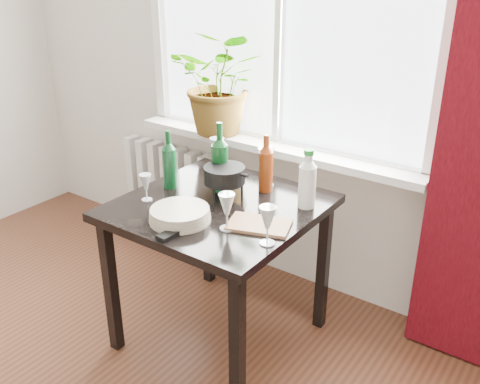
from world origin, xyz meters
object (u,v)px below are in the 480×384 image
Objects in this scene: bottle_amber at (266,162)px; wineglass_back_left at (217,154)px; table at (219,222)px; plate_stack at (180,215)px; wineglass_front_right at (227,211)px; wineglass_front_left at (146,187)px; wine_bottle_right at (220,157)px; wineglass_back_center at (266,167)px; cleaning_bottle at (307,179)px; radiator at (175,187)px; fondue_pot at (225,182)px; tv_remote at (176,231)px; wineglass_far_right at (268,225)px; wine_bottle_left at (169,159)px; cutting_board at (259,225)px; potted_plant at (222,83)px.

wineglass_back_left is (-0.34, 0.07, -0.05)m from bottle_amber.
table is 3.23× the size of plate_stack.
wineglass_front_right reaches higher than wineglass_front_left.
wineglass_front_right is 0.47m from wineglass_front_left.
wineglass_back_center is (0.15, 0.17, -0.07)m from wine_bottle_right.
plate_stack is at bearing -130.34° from cleaning_bottle.
bottle_amber is (0.94, -0.38, 0.50)m from radiator.
cleaning_bottle is 1.23× the size of fondue_pot.
wineglass_back_left is at bearing 118.16° from tv_remote.
table is 0.45m from cleaning_bottle.
wineglass_far_right reaches higher than tv_remote.
table is at bearing -84.38° from fondue_pot.
wineglass_front_left is at bearing 178.66° from wineglass_front_right.
wine_bottle_left reaches higher than cutting_board.
wineglass_back_center reaches higher than tv_remote.
wineglass_far_right is (0.46, -0.31, -0.09)m from wine_bottle_right.
wine_bottle_right reaches higher than bottle_amber.
radiator is 1.09m from table.
wineglass_front_right is 0.98× the size of wineglass_far_right.
table is at bearing -110.08° from bottle_amber.
cleaning_bottle is 1.64× the size of wineglass_far_right.
wine_bottle_left is at bearing -142.17° from wineglass_back_center.
bottle_amber is 0.59m from tv_remote.
wineglass_back_center is (0.91, -0.33, 0.46)m from radiator.
wineglass_back_left reaches higher than plate_stack.
plate_stack is (-0.21, -0.05, -0.05)m from wineglass_front_right.
wine_bottle_right reaches higher than table.
cleaning_bottle is at bearing -10.61° from bottle_amber.
wineglass_front_right is (1.03, -0.80, 0.44)m from radiator.
table is 0.34m from tv_remote.
wineglass_front_left is at bearing 178.51° from wineglass_far_right.
wineglass_front_left is at bearing -124.84° from wine_bottle_right.
wineglass_front_left is (-0.67, 0.02, -0.02)m from wineglass_far_right.
wine_bottle_right is 2.09× the size of wineglass_front_right.
plate_stack is 0.11m from tv_remote.
table is 0.30m from cutting_board.
table is at bearing 99.79° from tv_remote.
table is at bearing -55.30° from wine_bottle_right.
wineglass_back_left reaches higher than radiator.
wineglass_back_left reaches higher than tv_remote.
wineglass_back_center is at bearing 49.28° from wine_bottle_right.
potted_plant is 3.32× the size of tv_remote.
radiator is at bearing 143.46° from table.
fondue_pot is (-0.40, 0.26, -0.01)m from wineglass_far_right.
wine_bottle_right is at bearing -49.20° from wineglass_back_left.
bottle_amber is 0.22m from fondue_pot.
wine_bottle_left reaches higher than cleaning_bottle.
wine_bottle_left is 1.01× the size of bottle_amber.
wineglass_front_left is at bearing -54.77° from radiator.
potted_plant is 2.00× the size of wine_bottle_left.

